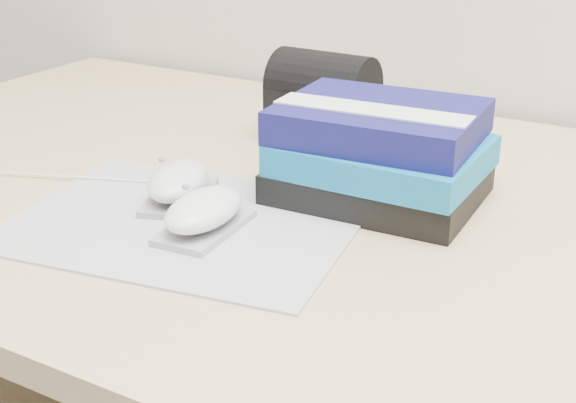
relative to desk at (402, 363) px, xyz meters
The scene contains 7 objects.
desk is the anchor object (origin of this frame).
mousepad 0.36m from the desk, 130.60° to the right, with size 0.35×0.27×0.00m, color gray.
mouse_rear 0.37m from the desk, 142.68° to the right, with size 0.10×0.13×0.05m.
mouse_front 0.36m from the desk, 123.43° to the right, with size 0.07×0.12×0.05m.
usb_cable 0.48m from the desk, 154.99° to the right, with size 0.00×0.00×0.22m, color white.
book_stack 0.29m from the desk, 125.25° to the right, with size 0.23×0.18×0.11m.
pouch 0.36m from the desk, 148.84° to the left, with size 0.13×0.09×0.12m.
Camera 1 is at (0.30, 0.83, 1.08)m, focal length 50.00 mm.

